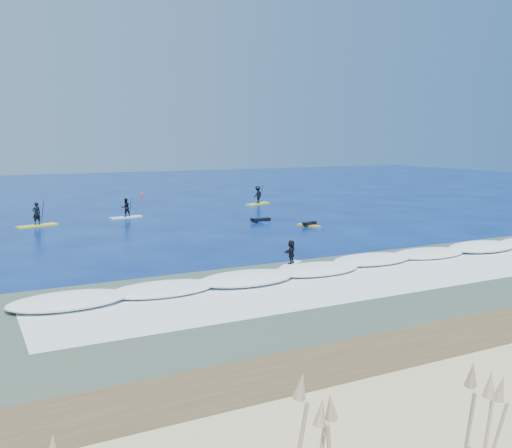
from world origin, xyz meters
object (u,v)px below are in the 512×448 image
prone_paddler_far (260,221)px  marker_buoy (141,194)px  wave_surfer (291,254)px  prone_paddler_near (309,224)px  sup_paddler_left (37,218)px  sup_paddler_center (126,209)px  sup_paddler_right (258,196)px

prone_paddler_far → marker_buoy: (-2.53, 24.67, 0.10)m
wave_surfer → prone_paddler_near: bearing=16.0°
sup_paddler_left → prone_paddler_far: 17.23m
prone_paddler_far → marker_buoy: size_ratio=3.87×
sup_paddler_left → marker_buoy: size_ratio=5.37×
sup_paddler_left → prone_paddler_near: bearing=-44.5°
prone_paddler_far → marker_buoy: 24.80m
sup_paddler_center → prone_paddler_near: size_ratio=1.37×
wave_surfer → prone_paddler_far: bearing=30.1°
sup_paddler_left → marker_buoy: sup_paddler_left is taller
sup_paddler_center → sup_paddler_right: 15.08m
sup_paddler_right → wave_surfer: size_ratio=1.78×
prone_paddler_near → prone_paddler_far: (-2.44, 3.37, 0.02)m
sup_paddler_left → wave_surfer: sup_paddler_left is taller
sup_paddler_center → prone_paddler_near: (11.21, -11.15, -0.57)m
sup_paddler_left → prone_paddler_far: sup_paddler_left is taller
sup_paddler_left → prone_paddler_far: size_ratio=1.39×
sup_paddler_center → marker_buoy: sup_paddler_center is taller
sup_paddler_center → sup_paddler_right: size_ratio=0.89×
sup_paddler_center → prone_paddler_near: bearing=-52.8°
sup_paddler_center → prone_paddler_far: bearing=-49.6°
sup_paddler_center → sup_paddler_right: bearing=6.5°
sup_paddler_left → marker_buoy: 22.86m
sup_paddler_right → wave_surfer: sup_paddler_right is taller
sup_paddler_left → wave_surfer: 23.46m
sup_paddler_right → wave_surfer: bearing=-138.9°
sup_paddler_right → prone_paddler_far: (-5.83, -11.55, -0.68)m
prone_paddler_far → sup_paddler_right: bearing=-28.4°
prone_paddler_near → wave_surfer: wave_surfer is taller
sup_paddler_left → wave_surfer: size_ratio=1.79×
sup_paddler_right → prone_paddler_near: sup_paddler_right is taller
sup_paddler_right → wave_surfer: (-11.98, -26.58, -0.08)m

